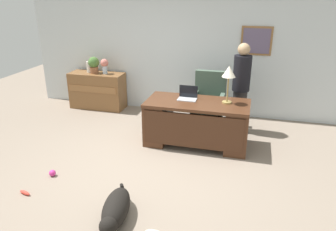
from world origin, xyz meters
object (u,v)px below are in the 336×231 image
at_px(desk_lamp, 229,74).
at_px(vase_empty, 89,67).
at_px(person_standing, 241,87).
at_px(potted_plant, 94,64).
at_px(dog_toy_bone, 25,193).
at_px(armchair, 209,103).
at_px(credenza, 98,90).
at_px(dog_toy_ball, 52,173).
at_px(vase_with_flowers, 105,65).
at_px(dog_lying, 115,210).
at_px(laptop, 188,96).
at_px(desk, 197,122).

height_order(desk_lamp, vase_empty, desk_lamp).
relative_size(person_standing, potted_plant, 4.63).
bearing_deg(dog_toy_bone, desk_lamp, 42.12).
relative_size(armchair, vase_empty, 4.34).
bearing_deg(potted_plant, desk_lamp, -21.62).
height_order(credenza, armchair, armchair).
bearing_deg(dog_toy_bone, dog_toy_ball, 79.45).
bearing_deg(person_standing, dog_toy_ball, -136.08).
xyz_separation_m(armchair, vase_with_flowers, (-2.37, 0.42, 0.52)).
bearing_deg(dog_lying, armchair, 78.91).
xyz_separation_m(dog_lying, laptop, (0.35, 2.38, 0.68)).
bearing_deg(vase_empty, armchair, -8.63).
xyz_separation_m(person_standing, dog_toy_bone, (-2.59, -2.90, -0.84)).
relative_size(armchair, desk_lamp, 1.72).
height_order(dog_lying, dog_toy_ball, dog_lying).
bearing_deg(credenza, dog_toy_bone, -80.07).
relative_size(desk_lamp, dog_toy_bone, 3.41).
xyz_separation_m(person_standing, potted_plant, (-3.22, 0.48, 0.14)).
xyz_separation_m(laptop, dog_toy_bone, (-1.73, -2.21, -0.81)).
bearing_deg(armchair, desk_lamp, -62.68).
distance_m(credenza, vase_empty, 0.55).
relative_size(vase_with_flowers, dog_toy_ball, 3.44).
bearing_deg(desk_lamp, armchair, 117.32).
xyz_separation_m(desk, vase_with_flowers, (-2.30, 1.31, 0.58)).
bearing_deg(armchair, vase_with_flowers, 170.00).
height_order(desk_lamp, vase_with_flowers, desk_lamp).
bearing_deg(armchair, desk, -94.85).
xyz_separation_m(credenza, armchair, (2.59, -0.42, 0.08)).
relative_size(dog_lying, dog_toy_ball, 9.37).
distance_m(person_standing, vase_with_flowers, 3.00).
height_order(armchair, vase_empty, armchair).
height_order(person_standing, dog_toy_bone, person_standing).
height_order(desk, dog_toy_bone, desk).
bearing_deg(laptop, dog_toy_ball, -133.71).
distance_m(armchair, vase_empty, 2.83).
height_order(desk, armchair, armchair).
height_order(dog_lying, desk_lamp, desk_lamp).
xyz_separation_m(dog_lying, vase_with_flowers, (-1.76, 3.55, 0.85)).
xyz_separation_m(armchair, dog_toy_ball, (-1.91, -2.46, -0.44)).
relative_size(desk, vase_empty, 6.99).
height_order(desk, laptop, laptop).
height_order(credenza, person_standing, person_standing).
height_order(dog_toy_ball, dog_toy_bone, dog_toy_ball).
xyz_separation_m(dog_lying, desk_lamp, (1.02, 2.34, 1.12)).
height_order(armchair, dog_lying, armchair).
distance_m(credenza, person_standing, 3.25).
bearing_deg(dog_toy_ball, laptop, 46.29).
bearing_deg(person_standing, vase_empty, 171.83).
height_order(person_standing, vase_empty, person_standing).
distance_m(desk, dog_toy_bone, 2.86).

